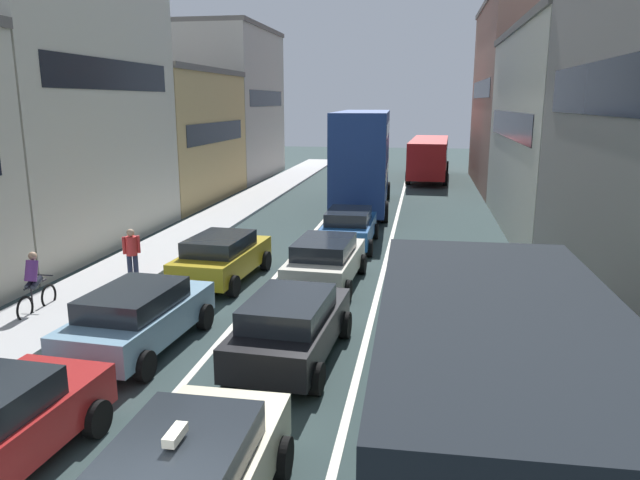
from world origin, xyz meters
name	(u,v)px	position (x,y,z in m)	size (l,w,h in m)	color
sidewalk_left	(202,228)	(-6.70, 20.00, 0.07)	(2.60, 64.00, 0.14)	#B0B0B0
lane_stripe_left	(313,233)	(-1.70, 20.00, 0.01)	(0.16, 60.00, 0.01)	silver
lane_stripe_right	(392,236)	(1.70, 20.00, 0.01)	(0.16, 60.00, 0.01)	silver
building_row_left	(112,114)	(-12.00, 22.60, 4.96)	(7.20, 43.90, 12.11)	beige
building_row_right	(596,107)	(9.90, 22.44, 5.30)	(7.20, 43.90, 11.78)	#936B5B
removalist_box_truck	(483,408)	(3.70, 2.00, 1.97)	(2.82, 7.74, 3.58)	#1E5933
sedan_centre_lane_second	(291,326)	(0.18, 7.21, 0.80)	(2.27, 4.40, 1.49)	black
wagon_left_lane_second	(138,316)	(-3.34, 7.18, 0.80)	(2.29, 4.41, 1.49)	#759EB7
hatchback_centre_lane_third	(325,260)	(0.04, 12.75, 0.80)	(2.22, 4.38, 1.49)	beige
sedan_left_lane_third	(222,256)	(-3.23, 12.64, 0.80)	(2.29, 4.41, 1.49)	#B29319
coupe_centre_lane_fourth	(349,227)	(0.13, 17.85, 0.80)	(2.08, 4.31, 1.49)	#194C8C
sedan_right_lane_behind_truck	(448,306)	(3.59, 9.05, 0.80)	(2.07, 4.30, 1.49)	#19592D
bus_mid_queue_primary	(363,156)	(-0.19, 26.08, 2.83)	(3.16, 10.60, 5.06)	navy
bus_far_queue_secondary	(429,155)	(3.26, 39.51, 1.76)	(3.15, 10.60, 2.90)	#B21919
cyclist_on_sidewalk	(34,284)	(-7.07, 8.81, 0.85)	(0.50, 1.73, 1.72)	black
pedestrian_mid_sidewalk	(132,251)	(-6.05, 12.23, 0.95)	(0.47, 0.34, 1.66)	#262D47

